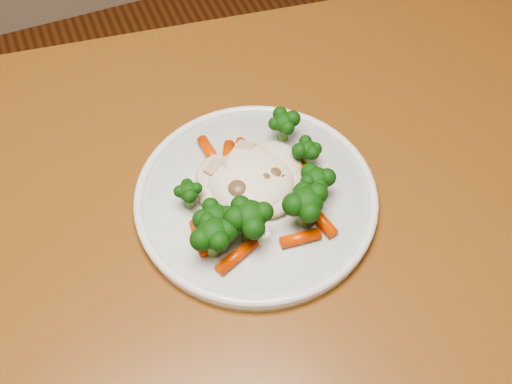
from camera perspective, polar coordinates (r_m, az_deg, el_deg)
dining_table at (r=0.75m, az=4.63°, el=-9.07°), size 1.20×0.88×0.75m
plate at (r=0.67m, az=0.00°, el=-0.67°), size 0.25×0.25×0.01m
meal at (r=0.65m, az=-0.01°, el=-0.05°), size 0.17×0.17×0.05m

